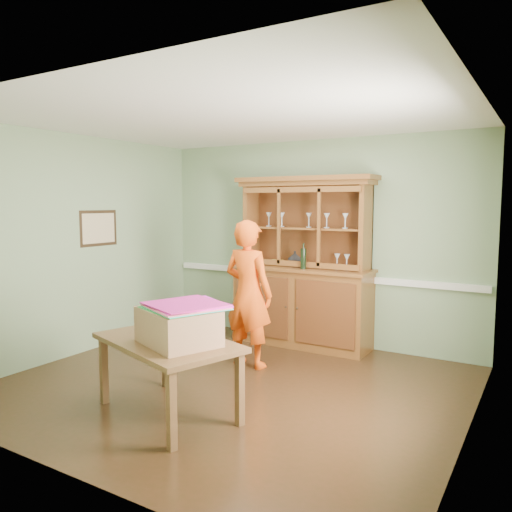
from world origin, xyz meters
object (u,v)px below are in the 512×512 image
Objects in this scene: china_hutch at (303,286)px; cardboard_box at (178,326)px; person at (248,294)px; dining_table at (168,349)px.

china_hutch is 3.39× the size of cardboard_box.
cardboard_box is at bearing 103.07° from person.
person is at bearing -97.66° from china_hutch.
china_hutch is at bearing 92.13° from cardboard_box.
china_hutch is 1.13m from person.
dining_table is at bearing 165.31° from cardboard_box.
cardboard_box is 0.39× the size of person.
person is (-0.25, 1.53, 0.02)m from cardboard_box.
china_hutch is at bearing -93.79° from person.
cardboard_box is 1.56m from person.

